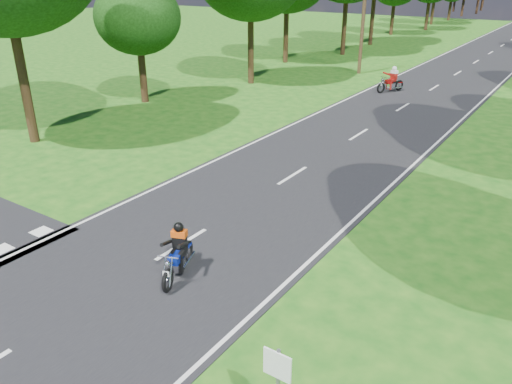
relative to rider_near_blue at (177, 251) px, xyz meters
The scene contains 6 objects.
ground 1.44m from the rider_near_blue, 139.11° to the right, with size 160.00×160.00×0.00m, color #155112.
main_road 49.19m from the rider_near_blue, 91.11° to the left, with size 7.00×140.00×0.02m, color black.
road_markings 47.32m from the rider_near_blue, 91.32° to the left, with size 7.40×140.00×0.01m.
telegraph_pole 28.25m from the rider_near_blue, 104.35° to the left, with size 1.20×0.26×8.00m.
rider_near_blue is the anchor object (origin of this frame).
rider_far_red 22.65m from the rider_near_blue, 97.35° to the left, with size 0.62×1.85×1.54m, color #990B0D, non-canonical shape.
Camera 1 is at (8.26, -6.68, 6.80)m, focal length 35.00 mm.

